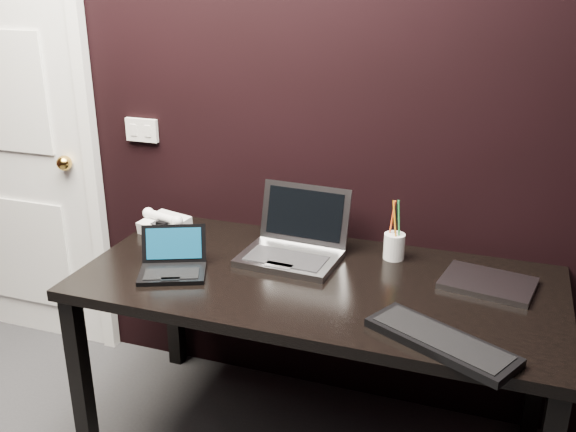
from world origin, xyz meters
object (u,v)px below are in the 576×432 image
(door, at_px, (7,134))
(ext_keyboard, at_px, (441,341))
(pen_cup, at_px, (394,245))
(silver_laptop, at_px, (294,246))
(desk, at_px, (317,298))
(desk_phone, at_px, (164,224))
(netbook, at_px, (173,265))
(mobile_phone, at_px, (162,237))
(closed_laptop, at_px, (488,283))

(door, distance_m, ext_keyboard, 2.24)
(ext_keyboard, bearing_deg, pen_cup, 113.60)
(door, relative_size, silver_laptop, 5.64)
(desk, relative_size, desk_phone, 7.80)
(desk, relative_size, netbook, 5.70)
(desk, relative_size, mobile_phone, 17.47)
(door, xyz_separation_m, pen_cup, (1.87, -0.12, -0.25))
(silver_laptop, height_order, ext_keyboard, silver_laptop)
(door, height_order, desk, door)
(silver_laptop, bearing_deg, desk, -45.92)
(desk, distance_m, pen_cup, 0.37)
(silver_laptop, relative_size, mobile_phone, 3.90)
(door, bearing_deg, netbook, -23.81)
(netbook, relative_size, desk_phone, 1.37)
(door, height_order, netbook, door)
(silver_laptop, xyz_separation_m, mobile_phone, (-0.53, -0.07, -0.01))
(desk, xyz_separation_m, closed_laptop, (0.58, 0.14, 0.09))
(closed_laptop, height_order, desk_phone, desk_phone)
(door, relative_size, desk, 1.26)
(silver_laptop, bearing_deg, netbook, -143.64)
(desk, distance_m, desk_phone, 0.76)
(door, relative_size, desk_phone, 9.82)
(ext_keyboard, distance_m, pen_cup, 0.61)
(netbook, xyz_separation_m, ext_keyboard, (0.98, -0.17, -0.02))
(silver_laptop, height_order, pen_cup, silver_laptop)
(door, xyz_separation_m, mobile_phone, (0.98, -0.30, -0.27))
(desk_phone, distance_m, pen_cup, 0.95)
(desk, height_order, ext_keyboard, ext_keyboard)
(desk, bearing_deg, door, 167.18)
(desk, bearing_deg, ext_keyboard, -32.65)
(door, height_order, pen_cup, door)
(mobile_phone, bearing_deg, closed_laptop, 2.91)
(door, distance_m, desk, 1.73)
(desk_phone, height_order, pen_cup, pen_cup)
(silver_laptop, bearing_deg, desk_phone, 174.91)
(door, relative_size, mobile_phone, 21.99)
(closed_laptop, bearing_deg, desk, -166.24)
(silver_laptop, bearing_deg, pen_cup, 17.61)
(mobile_phone, bearing_deg, pen_cup, 11.50)
(desk, height_order, pen_cup, pen_cup)
(desk, distance_m, silver_laptop, 0.24)
(desk_phone, xyz_separation_m, mobile_phone, (0.06, -0.12, -0.00))
(ext_keyboard, bearing_deg, mobile_phone, 161.65)
(mobile_phone, height_order, pen_cup, pen_cup)
(door, bearing_deg, desk_phone, -10.97)
(ext_keyboard, xyz_separation_m, mobile_phone, (-1.14, 0.38, 0.02))
(netbook, bearing_deg, ext_keyboard, -10.00)
(netbook, relative_size, pen_cup, 1.27)
(silver_laptop, distance_m, mobile_phone, 0.54)
(desk_phone, height_order, mobile_phone, same)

